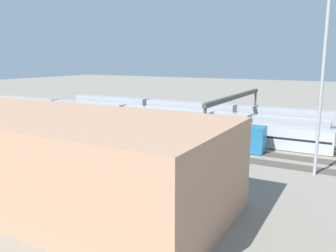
{
  "coord_description": "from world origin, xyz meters",
  "views": [
    {
      "loc": [
        -36.6,
        63.29,
        15.47
      ],
      "look_at": [
        -4.43,
        5.22,
        2.5
      ],
      "focal_mm": 36.89,
      "sensor_mm": 36.0,
      "label": 1
    }
  ],
  "objects_px": {
    "train_on_track_5": "(53,121)",
    "train_on_track_1": "(166,116)",
    "light_mast_1": "(326,39)",
    "signal_gantry": "(235,101)",
    "train_on_track_3": "(264,136)",
    "train_on_track_0": "(237,116)",
    "train_on_track_4": "(106,124)",
    "maintenance_shed": "(7,148)"
  },
  "relations": [
    {
      "from": "train_on_track_5",
      "to": "train_on_track_1",
      "type": "xyz_separation_m",
      "value": [
        -16.08,
        -20.0,
        -0.62
      ]
    },
    {
      "from": "train_on_track_0",
      "to": "signal_gantry",
      "type": "relative_size",
      "value": 3.19
    },
    {
      "from": "train_on_track_3",
      "to": "maintenance_shed",
      "type": "bearing_deg",
      "value": 56.57
    },
    {
      "from": "train_on_track_3",
      "to": "signal_gantry",
      "type": "xyz_separation_m",
      "value": [
        6.31,
        -2.5,
        5.55
      ]
    },
    {
      "from": "train_on_track_0",
      "to": "train_on_track_3",
      "type": "relative_size",
      "value": 1.34
    },
    {
      "from": "train_on_track_0",
      "to": "light_mast_1",
      "type": "relative_size",
      "value": 3.38
    },
    {
      "from": "train_on_track_3",
      "to": "light_mast_1",
      "type": "height_order",
      "value": "light_mast_1"
    },
    {
      "from": "train_on_track_1",
      "to": "train_on_track_0",
      "type": "relative_size",
      "value": 1.25
    },
    {
      "from": "train_on_track_4",
      "to": "signal_gantry",
      "type": "xyz_separation_m",
      "value": [
        -25.25,
        -7.5,
        5.46
      ]
    },
    {
      "from": "train_on_track_1",
      "to": "signal_gantry",
      "type": "height_order",
      "value": "signal_gantry"
    },
    {
      "from": "light_mast_1",
      "to": "maintenance_shed",
      "type": "relative_size",
      "value": 0.51
    },
    {
      "from": "train_on_track_5",
      "to": "signal_gantry",
      "type": "height_order",
      "value": "signal_gantry"
    },
    {
      "from": "train_on_track_1",
      "to": "maintenance_shed",
      "type": "bearing_deg",
      "value": 93.45
    },
    {
      "from": "light_mast_1",
      "to": "train_on_track_4",
      "type": "bearing_deg",
      "value": -9.69
    },
    {
      "from": "train_on_track_5",
      "to": "train_on_track_3",
      "type": "xyz_separation_m",
      "value": [
        -41.65,
        -10.0,
        -0.61
      ]
    },
    {
      "from": "light_mast_1",
      "to": "signal_gantry",
      "type": "relative_size",
      "value": 0.94
    },
    {
      "from": "train_on_track_4",
      "to": "signal_gantry",
      "type": "height_order",
      "value": "signal_gantry"
    },
    {
      "from": "light_mast_1",
      "to": "signal_gantry",
      "type": "xyz_separation_m",
      "value": [
        16.19,
        -14.58,
        -10.35
      ]
    },
    {
      "from": "train_on_track_0",
      "to": "light_mast_1",
      "type": "distance_m",
      "value": 36.79
    },
    {
      "from": "train_on_track_0",
      "to": "light_mast_1",
      "type": "xyz_separation_m",
      "value": [
        -19.65,
        27.08,
        15.3
      ]
    },
    {
      "from": "train_on_track_4",
      "to": "light_mast_1",
      "type": "distance_m",
      "value": 44.91
    },
    {
      "from": "train_on_track_3",
      "to": "signal_gantry",
      "type": "height_order",
      "value": "signal_gantry"
    },
    {
      "from": "train_on_track_0",
      "to": "train_on_track_4",
      "type": "height_order",
      "value": "train_on_track_0"
    },
    {
      "from": "train_on_track_1",
      "to": "train_on_track_4",
      "type": "xyz_separation_m",
      "value": [
        5.98,
        15.0,
        0.1
      ]
    },
    {
      "from": "light_mast_1",
      "to": "signal_gantry",
      "type": "height_order",
      "value": "light_mast_1"
    },
    {
      "from": "train_on_track_5",
      "to": "maintenance_shed",
      "type": "relative_size",
      "value": 1.29
    },
    {
      "from": "train_on_track_5",
      "to": "train_on_track_1",
      "type": "relative_size",
      "value": 0.6
    },
    {
      "from": "train_on_track_0",
      "to": "light_mast_1",
      "type": "height_order",
      "value": "light_mast_1"
    },
    {
      "from": "train_on_track_5",
      "to": "signal_gantry",
      "type": "relative_size",
      "value": 2.38
    },
    {
      "from": "train_on_track_3",
      "to": "train_on_track_5",
      "type": "bearing_deg",
      "value": 13.5
    },
    {
      "from": "train_on_track_4",
      "to": "train_on_track_3",
      "type": "bearing_deg",
      "value": -171.0
    },
    {
      "from": "train_on_track_1",
      "to": "train_on_track_4",
      "type": "relative_size",
      "value": 1.8
    },
    {
      "from": "signal_gantry",
      "to": "light_mast_1",
      "type": "bearing_deg",
      "value": 138.0
    },
    {
      "from": "train_on_track_5",
      "to": "train_on_track_0",
      "type": "relative_size",
      "value": 0.75
    },
    {
      "from": "train_on_track_0",
      "to": "train_on_track_4",
      "type": "relative_size",
      "value": 1.44
    },
    {
      "from": "train_on_track_1",
      "to": "signal_gantry",
      "type": "bearing_deg",
      "value": 158.73
    },
    {
      "from": "train_on_track_4",
      "to": "train_on_track_5",
      "type": "bearing_deg",
      "value": 26.34
    },
    {
      "from": "maintenance_shed",
      "to": "train_on_track_3",
      "type": "bearing_deg",
      "value": -123.43
    },
    {
      "from": "train_on_track_5",
      "to": "train_on_track_1",
      "type": "height_order",
      "value": "train_on_track_5"
    },
    {
      "from": "train_on_track_0",
      "to": "train_on_track_5",
      "type": "bearing_deg",
      "value": 38.1
    },
    {
      "from": "train_on_track_5",
      "to": "maintenance_shed",
      "type": "distance_m",
      "value": 31.07
    },
    {
      "from": "train_on_track_4",
      "to": "train_on_track_0",
      "type": "bearing_deg",
      "value": -137.45
    }
  ]
}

